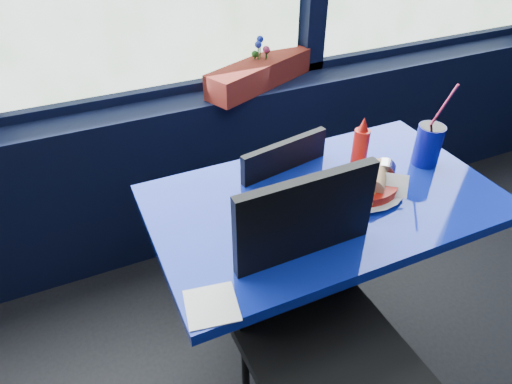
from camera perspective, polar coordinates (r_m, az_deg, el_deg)
name	(u,v)px	position (r m, az deg, el deg)	size (l,w,h in m)	color
window_sill	(179,173)	(2.35, -9.57, 2.42)	(5.00, 0.26, 0.80)	black
near_table	(321,237)	(1.71, 8.15, -5.55)	(1.20, 0.70, 0.75)	black
chair_near_front	(320,320)	(1.43, 8.01, -15.52)	(0.47, 0.47, 1.02)	black
chair_near_back	(274,204)	(1.95, 2.33, -1.50)	(0.46, 0.46, 0.87)	black
planter_box	(260,73)	(2.25, 0.48, 14.62)	(0.60, 0.15, 0.12)	maroon
flower_vase	(261,69)	(2.28, 0.68, 15.08)	(0.12, 0.13, 0.23)	silver
food_basket	(368,187)	(1.62, 13.82, 0.67)	(0.30, 0.30, 0.09)	#B5140C
ketchup_bottle	(360,147)	(1.71, 12.91, 5.52)	(0.06, 0.06, 0.22)	#B5140C
soda_cup	(428,144)	(1.83, 20.73, 5.63)	(0.10, 0.10, 0.33)	#0B0E7D
napkin	(212,305)	(1.24, -5.58, -13.93)	(0.14, 0.14, 0.00)	white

